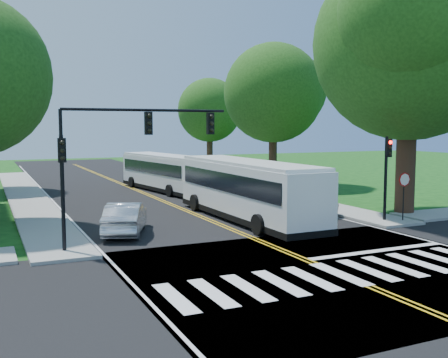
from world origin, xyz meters
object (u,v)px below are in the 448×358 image
hatchback (125,218)px  suv (296,203)px  dark_sedan (221,184)px  signal_ne (387,167)px  signal_nw (121,143)px  bus_follow (164,172)px  bus_lead (247,189)px

hatchback → suv: bearing=-151.1°
hatchback → dark_sedan: size_ratio=0.98×
suv → dark_sedan: dark_sedan is taller
signal_ne → suv: size_ratio=0.93×
hatchback → suv: hatchback is taller
signal_nw → signal_ne: size_ratio=1.62×
bus_follow → dark_sedan: size_ratio=2.40×
signal_nw → hatchback: 4.67m
signal_ne → bus_lead: signal_ne is taller
signal_ne → bus_lead: (-6.34, 3.70, -1.26)m
signal_nw → suv: bearing=20.4°
suv → dark_sedan: bearing=-110.3°
bus_lead → hatchback: bus_lead is taller
suv → signal_ne: bearing=105.0°
signal_nw → suv: 12.45m
signal_ne → hatchback: size_ratio=0.96×
bus_lead → hatchback: 7.00m
signal_ne → bus_lead: bearing=149.8°
bus_lead → suv: 3.61m
bus_follow → dark_sedan: 4.77m
signal_nw → signal_ne: signal_nw is taller
signal_nw → suv: (11.14, 4.15, -3.71)m
bus_lead → suv: (3.43, 0.44, -1.04)m
signal_ne → dark_sedan: (-2.89, 14.67, -2.27)m
bus_lead → dark_sedan: 11.55m
dark_sedan → signal_nw: bearing=35.1°
bus_follow → hatchback: size_ratio=2.46×
signal_nw → dark_sedan: size_ratio=1.53×
signal_nw → bus_follow: (7.70, 17.86, -2.86)m
suv → bus_lead: bearing=-12.9°
signal_ne → bus_follow: signal_ne is taller
signal_ne → hatchback: (-13.22, 2.83, -2.20)m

